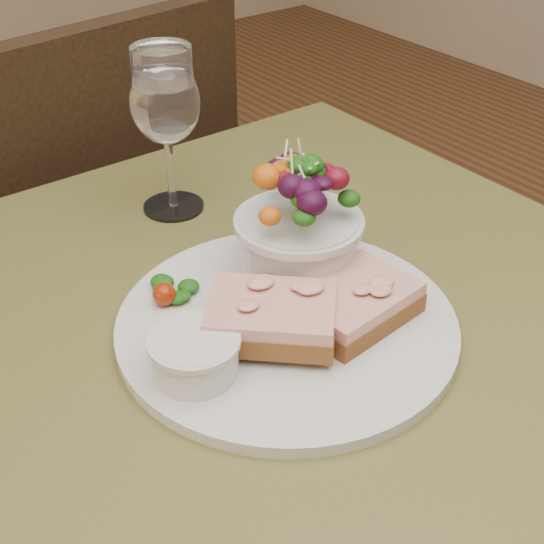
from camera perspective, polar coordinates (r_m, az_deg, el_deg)
cafe_table at (r=0.76m, az=-0.17°, el=-10.80°), size 0.80×0.80×0.75m
chair_far at (r=1.47m, az=-13.36°, el=-4.17°), size 0.47×0.47×0.90m
dinner_plate at (r=0.69m, az=1.11°, el=-3.96°), size 0.31×0.31×0.01m
sandwich_front at (r=0.69m, az=6.14°, el=-2.30°), size 0.12×0.09×0.03m
sandwich_back at (r=0.65m, az=-0.04°, el=-3.38°), size 0.14×0.13×0.03m
ramekin at (r=0.62m, az=-5.84°, el=-6.15°), size 0.07×0.07×0.04m
salad_bowl at (r=0.72m, az=2.05°, el=3.97°), size 0.12×0.12×0.13m
garnish at (r=0.72m, az=-7.69°, el=-1.38°), size 0.05×0.04×0.02m
wine_glass at (r=0.84m, az=-8.03°, el=12.17°), size 0.08×0.08×0.18m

